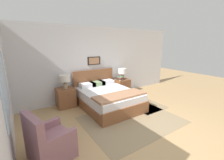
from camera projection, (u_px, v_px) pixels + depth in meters
name	position (u px, v px, depth m)	size (l,w,h in m)	color
ground_plane	(153.00, 135.00, 3.38)	(16.00, 16.00, 0.00)	tan
wall_back	(93.00, 63.00, 5.48)	(7.61, 0.09, 2.60)	silver
wall_left	(3.00, 82.00, 2.83)	(0.08, 5.35, 2.60)	silver
area_rug_main	(131.00, 120.00, 4.05)	(2.50, 1.93, 0.01)	#897556
area_rug_bedside	(145.00, 105.00, 5.03)	(1.00, 1.15, 0.01)	#897556
bed	(108.00, 98.00, 4.84)	(1.58, 2.02, 1.09)	brown
armchair	(49.00, 143.00, 2.64)	(0.81, 0.82, 0.91)	#8E606B
nightstand_near_window	(66.00, 98.00, 4.84)	(0.55, 0.51, 0.62)	brown
nightstand_by_door	(122.00, 87.00, 6.05)	(0.55, 0.51, 0.62)	brown
table_lamp_near_window	(65.00, 79.00, 4.70)	(0.32, 0.32, 0.44)	gray
table_lamp_by_door	(122.00, 72.00, 5.91)	(0.32, 0.32, 0.44)	gray
book_thick_bottom	(120.00, 79.00, 5.87)	(0.14, 0.22, 0.04)	beige
book_hardcover_middle	(120.00, 78.00, 5.86)	(0.26, 0.30, 0.03)	#232328
book_novel_upper	(120.00, 78.00, 5.85)	(0.19, 0.24, 0.03)	#B7332D
book_slim_near_top	(120.00, 77.00, 5.84)	(0.22, 0.27, 0.02)	#4C7551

